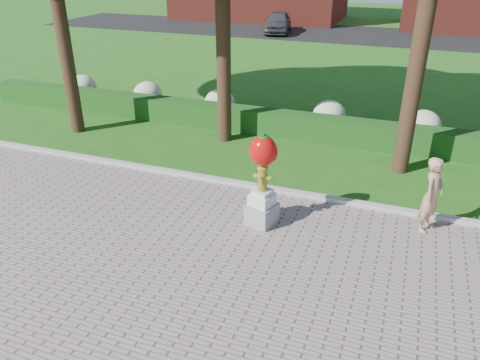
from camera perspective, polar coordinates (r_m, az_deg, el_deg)
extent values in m
plane|color=#225715|center=(9.77, -4.19, -8.80)|extent=(100.00, 100.00, 0.00)
cube|color=#ADADA5|center=(12.12, 1.59, -0.80)|extent=(40.00, 0.18, 0.15)
cube|color=#154213|center=(15.52, 6.43, 6.67)|extent=(24.00, 0.70, 0.80)
ellipsoid|color=beige|center=(20.28, -18.63, 10.67)|extent=(1.10, 1.10, 0.99)
ellipsoid|color=beige|center=(18.60, -11.19, 10.19)|extent=(1.10, 1.10, 0.99)
ellipsoid|color=beige|center=(17.27, -2.49, 9.41)|extent=(1.10, 1.10, 0.99)
ellipsoid|color=beige|center=(16.22, 10.80, 7.80)|extent=(1.10, 1.10, 0.99)
ellipsoid|color=beige|center=(16.04, 21.42, 6.20)|extent=(1.10, 1.10, 0.99)
cube|color=black|center=(35.81, 15.24, 16.66)|extent=(50.00, 8.00, 0.02)
cylinder|color=black|center=(16.21, -20.90, 16.85)|extent=(0.44, 0.44, 6.72)
cylinder|color=black|center=(14.50, -2.05, 16.38)|extent=(0.44, 0.44, 6.16)
cylinder|color=black|center=(12.86, 21.27, 15.91)|extent=(0.44, 0.44, 7.28)
cube|color=gray|center=(10.53, 2.66, -4.11)|extent=(0.73, 0.73, 0.47)
cube|color=silver|center=(10.35, 2.70, -2.35)|extent=(0.59, 0.59, 0.26)
cube|color=silver|center=(10.26, 2.72, -1.48)|extent=(0.47, 0.47, 0.09)
cylinder|color=olive|center=(10.12, 2.76, 0.08)|extent=(0.21, 0.21, 0.53)
ellipsoid|color=olive|center=(10.00, 2.79, 1.44)|extent=(0.25, 0.25, 0.17)
cylinder|color=olive|center=(10.13, 1.95, 0.50)|extent=(0.11, 0.10, 0.10)
cylinder|color=olive|center=(10.05, 3.58, 0.24)|extent=(0.11, 0.10, 0.10)
cylinder|color=olive|center=(9.97, 2.51, 0.03)|extent=(0.11, 0.11, 0.11)
cylinder|color=olive|center=(9.97, 2.80, 1.83)|extent=(0.08, 0.08, 0.05)
ellipsoid|color=#B30E09|center=(9.84, 2.84, 3.58)|extent=(0.59, 0.53, 0.69)
ellipsoid|color=#B30E09|center=(9.89, 1.90, 3.62)|extent=(0.29, 0.29, 0.44)
ellipsoid|color=#B30E09|center=(9.80, 3.79, 3.34)|extent=(0.29, 0.29, 0.44)
cylinder|color=#155F1A|center=(9.71, 2.89, 5.43)|extent=(0.09, 0.09, 0.11)
ellipsoid|color=#155F1A|center=(9.72, 2.88, 5.27)|extent=(0.23, 0.23, 0.08)
imported|color=tan|center=(10.80, 22.37, -1.69)|extent=(0.62, 0.73, 1.71)
imported|color=#3C3F44|center=(35.65, 4.64, 18.63)|extent=(2.55, 4.59, 1.48)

